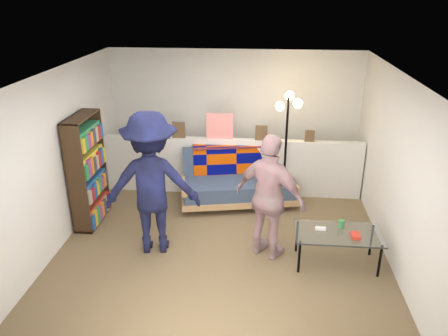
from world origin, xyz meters
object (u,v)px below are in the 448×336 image
futon_sofa (239,181)px  bookshelf (88,174)px  person_right (270,198)px  person_left (152,184)px  floor_lamp (287,125)px  coffee_table (339,235)px

futon_sofa → bookshelf: (-2.23, -0.86, 0.41)m
bookshelf → person_right: (2.72, -0.70, 0.07)m
person_left → futon_sofa: bearing=-133.3°
futon_sofa → bookshelf: bookshelf is taller
floor_lamp → bookshelf: bearing=-161.0°
bookshelf → coffee_table: 3.73m
bookshelf → coffee_table: size_ratio=1.53×
futon_sofa → person_left: (-1.07, -1.53, 0.60)m
floor_lamp → person_left: bearing=-137.1°
bookshelf → person_right: size_ratio=0.98×
futon_sofa → coffee_table: bearing=-50.4°
bookshelf → floor_lamp: (3.00, 1.03, 0.53)m
bookshelf → floor_lamp: bearing=19.0°
bookshelf → coffee_table: bookshelf is taller
futon_sofa → person_left: bearing=-124.9°
person_left → person_right: bearing=170.6°
futon_sofa → bookshelf: size_ratio=1.20×
floor_lamp → person_left: (-1.83, -1.71, -0.33)m
person_left → person_right: (1.56, -0.03, -0.13)m
futon_sofa → floor_lamp: floor_lamp is taller
futon_sofa → coffee_table: futon_sofa is taller
futon_sofa → person_right: 1.70m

